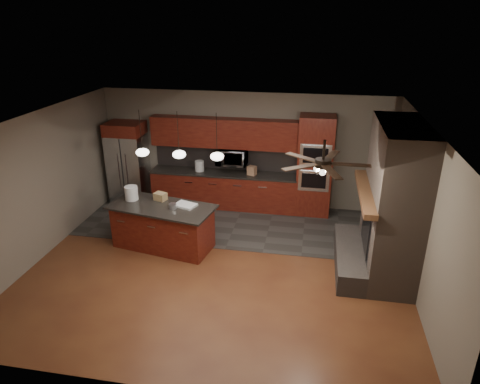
% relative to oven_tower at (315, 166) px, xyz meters
% --- Properties ---
extents(ground, '(7.00, 7.00, 0.00)m').
position_rel_oven_tower_xyz_m(ground, '(-1.70, -2.69, -1.19)').
color(ground, brown).
rests_on(ground, ground).
extents(ceiling, '(7.00, 6.00, 0.02)m').
position_rel_oven_tower_xyz_m(ceiling, '(-1.70, -2.69, 1.61)').
color(ceiling, white).
rests_on(ceiling, back_wall).
extents(back_wall, '(7.00, 0.02, 2.80)m').
position_rel_oven_tower_xyz_m(back_wall, '(-1.70, 0.31, 0.21)').
color(back_wall, '#6D6557').
rests_on(back_wall, ground).
extents(right_wall, '(0.02, 6.00, 2.80)m').
position_rel_oven_tower_xyz_m(right_wall, '(1.80, -2.69, 0.21)').
color(right_wall, '#6D6557').
rests_on(right_wall, ground).
extents(left_wall, '(0.02, 6.00, 2.80)m').
position_rel_oven_tower_xyz_m(left_wall, '(-5.20, -2.69, 0.21)').
color(left_wall, '#6D6557').
rests_on(left_wall, ground).
extents(slate_tile_patch, '(7.00, 2.40, 0.01)m').
position_rel_oven_tower_xyz_m(slate_tile_patch, '(-1.70, -0.89, -1.19)').
color(slate_tile_patch, '#353330').
rests_on(slate_tile_patch, ground).
extents(fireplace_column, '(1.30, 2.10, 2.80)m').
position_rel_oven_tower_xyz_m(fireplace_column, '(1.34, -2.29, 0.11)').
color(fireplace_column, brown).
rests_on(fireplace_column, ground).
extents(back_cabinetry, '(3.59, 0.64, 2.20)m').
position_rel_oven_tower_xyz_m(back_cabinetry, '(-2.18, 0.05, -0.30)').
color(back_cabinetry, maroon).
rests_on(back_cabinetry, ground).
extents(oven_tower, '(0.80, 0.63, 2.38)m').
position_rel_oven_tower_xyz_m(oven_tower, '(0.00, 0.00, 0.00)').
color(oven_tower, maroon).
rests_on(oven_tower, ground).
extents(microwave, '(0.73, 0.41, 0.50)m').
position_rel_oven_tower_xyz_m(microwave, '(-1.98, 0.06, 0.11)').
color(microwave, silver).
rests_on(microwave, back_cabinetry).
extents(refrigerator, '(0.87, 0.75, 2.05)m').
position_rel_oven_tower_xyz_m(refrigerator, '(-4.59, -0.07, -0.17)').
color(refrigerator, silver).
rests_on(refrigerator, ground).
extents(kitchen_island, '(2.25, 1.33, 0.92)m').
position_rel_oven_tower_xyz_m(kitchen_island, '(-2.97, -2.18, -0.73)').
color(kitchen_island, maroon).
rests_on(kitchen_island, ground).
extents(white_bucket, '(0.27, 0.27, 0.29)m').
position_rel_oven_tower_xyz_m(white_bucket, '(-3.68, -1.98, -0.13)').
color(white_bucket, silver).
rests_on(white_bucket, kitchen_island).
extents(paint_can, '(0.16, 0.16, 0.10)m').
position_rel_oven_tower_xyz_m(paint_can, '(-2.70, -2.27, -0.22)').
color(paint_can, silver).
rests_on(paint_can, kitchen_island).
extents(paint_tray, '(0.49, 0.41, 0.04)m').
position_rel_oven_tower_xyz_m(paint_tray, '(-2.50, -2.10, -0.25)').
color(paint_tray, silver).
rests_on(paint_tray, kitchen_island).
extents(cardboard_box, '(0.29, 0.25, 0.15)m').
position_rel_oven_tower_xyz_m(cardboard_box, '(-3.09, -1.90, -0.19)').
color(cardboard_box, '#92754B').
rests_on(cardboard_box, kitchen_island).
extents(counter_bucket, '(0.22, 0.22, 0.25)m').
position_rel_oven_tower_xyz_m(counter_bucket, '(-2.77, 0.01, -0.17)').
color(counter_bucket, silver).
rests_on(counter_bucket, back_cabinetry).
extents(counter_box, '(0.24, 0.21, 0.22)m').
position_rel_oven_tower_xyz_m(counter_box, '(-1.47, -0.04, -0.18)').
color(counter_box, '#A87756').
rests_on(counter_box, back_cabinetry).
extents(pendant_left, '(0.26, 0.26, 0.92)m').
position_rel_oven_tower_xyz_m(pendant_left, '(-3.35, -1.99, 0.77)').
color(pendant_left, black).
rests_on(pendant_left, ceiling).
extents(pendant_center, '(0.26, 0.26, 0.92)m').
position_rel_oven_tower_xyz_m(pendant_center, '(-2.60, -1.99, 0.77)').
color(pendant_center, black).
rests_on(pendant_center, ceiling).
extents(pendant_right, '(0.26, 0.26, 0.92)m').
position_rel_oven_tower_xyz_m(pendant_right, '(-1.85, -1.99, 0.77)').
color(pendant_right, black).
rests_on(pendant_right, ceiling).
extents(ceiling_fan, '(1.27, 1.33, 0.41)m').
position_rel_oven_tower_xyz_m(ceiling_fan, '(0.10, -3.49, 1.27)').
color(ceiling_fan, black).
rests_on(ceiling_fan, ceiling).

